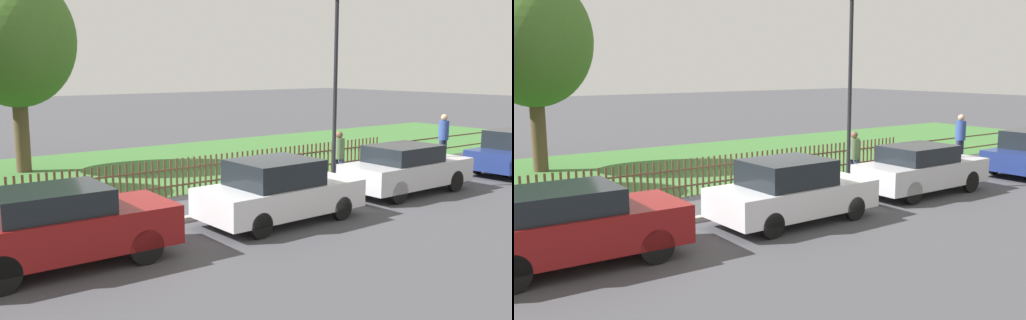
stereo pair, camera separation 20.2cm
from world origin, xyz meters
TOP-DOWN VIEW (x-y plane):
  - ground_plane at (0.00, 0.00)m, footprint 120.00×120.00m
  - kerb_stone at (0.00, 0.10)m, footprint 43.95×0.20m
  - grass_strip at (0.00, 7.42)m, footprint 43.95×9.69m
  - park_fence at (-0.00, 2.59)m, footprint 43.95×0.05m
  - parked_car_black_saloon at (-5.28, -1.24)m, footprint 4.05×1.76m
  - parked_car_navy_estate at (-0.21, -1.18)m, footprint 3.97×1.83m
  - parked_car_red_compact at (4.62, -0.98)m, footprint 4.07×1.65m
  - covered_motorcycle at (1.34, 1.23)m, footprint 1.77×0.87m
  - tree_mid_park at (-3.28, 9.01)m, footprint 3.93×3.93m
  - pedestrian_near_fence at (3.97, 1.08)m, footprint 0.35×0.38m
  - pedestrian_by_lamp at (9.84, 1.52)m, footprint 0.43×0.43m
  - street_lamp at (3.15, 0.36)m, footprint 0.20×0.78m

SIDE VIEW (x-z plane):
  - ground_plane at x=0.00m, z-range 0.00..0.00m
  - grass_strip at x=0.00m, z-range 0.00..0.01m
  - kerb_stone at x=0.00m, z-range 0.00..0.12m
  - park_fence at x=0.00m, z-range 0.00..1.07m
  - covered_motorcycle at x=1.34m, z-range 0.11..1.25m
  - parked_car_red_compact at x=4.62m, z-range 0.01..1.42m
  - parked_car_navy_estate at x=-0.21m, z-range -0.01..1.47m
  - parked_car_black_saloon at x=-5.28m, z-range 0.02..1.49m
  - pedestrian_near_fence at x=3.97m, z-range 0.11..1.75m
  - pedestrian_by_lamp at x=9.84m, z-range 0.12..1.97m
  - street_lamp at x=3.15m, z-range 0.73..6.33m
  - tree_mid_park at x=-3.28m, z-range 1.08..7.81m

